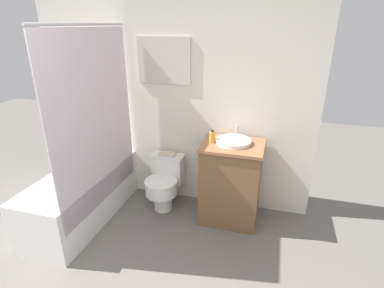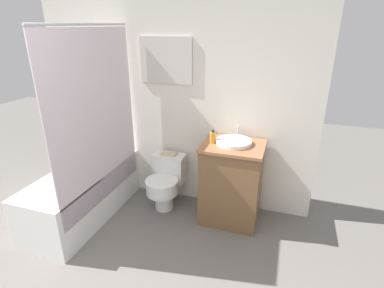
{
  "view_description": "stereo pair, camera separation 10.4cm",
  "coord_description": "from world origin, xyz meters",
  "views": [
    {
      "loc": [
        1.13,
        -0.67,
        1.97
      ],
      "look_at": [
        0.38,
        1.92,
        0.89
      ],
      "focal_mm": 28.0,
      "sensor_mm": 36.0,
      "label": 1
    },
    {
      "loc": [
        1.23,
        -0.64,
        1.97
      ],
      "look_at": [
        0.38,
        1.92,
        0.89
      ],
      "focal_mm": 28.0,
      "sensor_mm": 36.0,
      "label": 2
    }
  ],
  "objects": [
    {
      "name": "vanity",
      "position": [
        0.75,
        2.1,
        0.43
      ],
      "size": [
        0.62,
        0.52,
        0.86
      ],
      "color": "brown",
      "rests_on": "ground_plane"
    },
    {
      "name": "wall_back",
      "position": [
        -0.0,
        2.39,
        1.26
      ],
      "size": [
        3.13,
        0.07,
        2.5
      ],
      "color": "silver",
      "rests_on": "ground_plane"
    },
    {
      "name": "shower_area",
      "position": [
        -0.76,
        1.66,
        0.31
      ],
      "size": [
        0.59,
        1.41,
        1.98
      ],
      "color": "white",
      "rests_on": "ground_plane"
    },
    {
      "name": "sink",
      "position": [
        0.75,
        2.12,
        0.89
      ],
      "size": [
        0.35,
        0.39,
        0.13
      ],
      "color": "white",
      "rests_on": "vanity"
    },
    {
      "name": "toilet",
      "position": [
        0.0,
        2.11,
        0.32
      ],
      "size": [
        0.37,
        0.5,
        0.59
      ],
      "color": "white",
      "rests_on": "ground_plane"
    },
    {
      "name": "soap_bottle",
      "position": [
        0.54,
        2.08,
        0.92
      ],
      "size": [
        0.06,
        0.06,
        0.13
      ],
      "color": "gold",
      "rests_on": "vanity"
    },
    {
      "name": "book_on_tank",
      "position": [
        0.0,
        2.23,
        0.61
      ],
      "size": [
        0.18,
        0.11,
        0.02
      ],
      "color": "beige",
      "rests_on": "toilet"
    }
  ]
}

